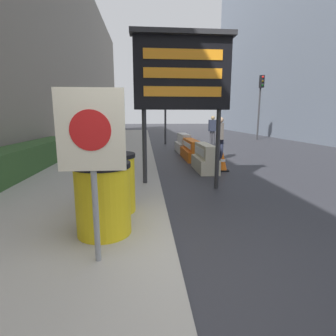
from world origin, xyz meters
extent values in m
plane|color=#2D2D33|center=(0.00, 0.00, 0.00)|extent=(120.00, 120.00, 0.00)
cube|color=gray|center=(-4.51, 9.80, 5.61)|extent=(0.40, 50.40, 11.23)
cube|color=#335628|center=(-3.71, 5.18, 0.53)|extent=(0.90, 6.85, 0.72)
cylinder|color=yellow|center=(-0.89, 0.77, 0.61)|extent=(0.70, 0.70, 0.88)
cylinder|color=black|center=(-0.89, 0.77, 1.08)|extent=(0.72, 0.72, 0.06)
cylinder|color=yellow|center=(-0.86, 1.59, 0.61)|extent=(0.70, 0.70, 0.88)
cylinder|color=black|center=(-0.86, 1.59, 1.08)|extent=(0.72, 0.72, 0.06)
cylinder|color=gray|center=(-0.86, 0.09, 0.86)|extent=(0.06, 0.06, 1.38)
cube|color=beige|center=(-0.86, 0.07, 1.55)|extent=(0.65, 0.04, 0.79)
cylinder|color=red|center=(-0.86, 0.05, 1.55)|extent=(0.39, 0.01, 0.39)
cylinder|color=#28282B|center=(-0.35, 3.39, 0.91)|extent=(0.10, 0.10, 1.83)
cylinder|color=#28282B|center=(1.34, 3.39, 0.91)|extent=(0.10, 0.10, 1.83)
cube|color=black|center=(0.49, 3.39, 2.58)|extent=(2.11, 0.24, 1.51)
cube|color=#28282B|center=(0.49, 3.32, 3.39)|extent=(2.23, 0.34, 0.10)
cube|color=orange|center=(0.49, 3.26, 2.96)|extent=(1.69, 0.02, 0.21)
cube|color=orange|center=(0.49, 3.26, 2.58)|extent=(1.69, 0.02, 0.21)
cube|color=orange|center=(0.49, 3.26, 2.20)|extent=(1.69, 0.02, 0.21)
cube|color=beige|center=(1.52, 5.44, 0.21)|extent=(0.57, 1.60, 0.42)
cube|color=beige|center=(1.52, 5.44, 0.63)|extent=(0.34, 1.60, 0.42)
cube|color=white|center=(1.34, 5.44, 0.63)|extent=(0.02, 1.28, 0.21)
cube|color=orange|center=(1.52, 7.80, 0.19)|extent=(0.62, 2.15, 0.39)
cube|color=orange|center=(1.52, 7.80, 0.58)|extent=(0.37, 2.15, 0.39)
cube|color=white|center=(1.32, 7.80, 0.58)|extent=(0.02, 1.72, 0.19)
cube|color=silver|center=(1.52, 9.98, 0.22)|extent=(0.65, 1.82, 0.44)
cube|color=silver|center=(1.52, 9.98, 0.65)|extent=(0.39, 1.82, 0.44)
cube|color=white|center=(1.32, 9.98, 0.65)|extent=(0.02, 1.45, 0.22)
cube|color=black|center=(1.64, 12.21, 0.02)|extent=(0.45, 0.45, 0.04)
cone|color=orange|center=(1.64, 12.21, 0.42)|extent=(0.36, 0.36, 0.76)
cylinder|color=white|center=(1.64, 12.21, 0.46)|extent=(0.21, 0.21, 0.11)
cube|color=black|center=(2.08, 5.34, 0.02)|extent=(0.33, 0.33, 0.04)
cone|color=orange|center=(2.08, 5.34, 0.31)|extent=(0.26, 0.26, 0.54)
cylinder|color=white|center=(2.08, 5.34, 0.34)|extent=(0.15, 0.15, 0.08)
cylinder|color=#2D2D30|center=(0.93, 13.59, 2.07)|extent=(0.12, 0.12, 4.14)
cube|color=black|center=(0.93, 13.43, 3.72)|extent=(0.28, 0.28, 0.84)
sphere|color=#360605|center=(0.93, 13.28, 4.00)|extent=(0.15, 0.15, 0.15)
sphere|color=gold|center=(0.93, 13.28, 3.72)|extent=(0.15, 0.15, 0.15)
sphere|color=black|center=(0.93, 13.28, 3.44)|extent=(0.15, 0.15, 0.15)
cylinder|color=#2D2D30|center=(7.91, 16.14, 2.26)|extent=(0.12, 0.12, 4.51)
cube|color=black|center=(7.91, 15.98, 4.09)|extent=(0.28, 0.28, 0.84)
sphere|color=red|center=(7.91, 15.83, 4.37)|extent=(0.15, 0.15, 0.15)
sphere|color=#392C06|center=(7.91, 15.83, 4.09)|extent=(0.15, 0.15, 0.15)
sphere|color=black|center=(7.91, 15.83, 3.81)|extent=(0.15, 0.15, 0.15)
cylinder|color=#333338|center=(3.57, 12.71, 0.42)|extent=(0.14, 0.14, 0.83)
cylinder|color=#333338|center=(3.72, 12.71, 0.42)|extent=(0.14, 0.14, 0.83)
cube|color=#232838|center=(3.64, 12.71, 1.16)|extent=(0.47, 0.30, 0.66)
sphere|color=olive|center=(3.64, 12.71, 1.60)|extent=(0.23, 0.23, 0.23)
cylinder|color=#23283D|center=(2.52, 7.53, 0.40)|extent=(0.13, 0.13, 0.80)
cylinder|color=#23283D|center=(2.67, 7.53, 0.40)|extent=(0.13, 0.13, 0.80)
cube|color=#47423D|center=(2.60, 7.53, 1.12)|extent=(0.38, 0.49, 0.63)
sphere|color=#9B7C60|center=(2.60, 7.53, 1.55)|extent=(0.22, 0.22, 0.22)
camera|label=1|loc=(-0.34, -2.52, 1.67)|focal=28.00mm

